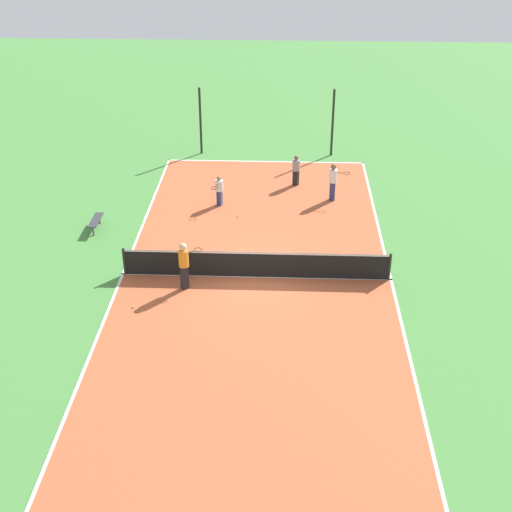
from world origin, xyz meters
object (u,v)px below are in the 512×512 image
object	(u,v)px
player_far_white	(219,189)
tennis_ball_far_baseline	(238,216)
player_center_orange	(184,262)
fence_post_back_left	(200,121)
tennis_net	(256,264)
tennis_ball_midcourt	(133,307)
player_near_white	(333,179)
player_baseline_gray	(296,169)
bench	(96,221)
fence_post_back_right	(333,123)

from	to	relation	value
player_far_white	tennis_ball_far_baseline	distance (m)	1.68
player_center_orange	fence_post_back_left	distance (m)	13.68
tennis_net	player_center_orange	bearing A→B (deg)	-160.39
player_far_white	player_center_orange	xyz separation A→B (m)	(-0.62, -7.14, 0.28)
tennis_net	tennis_ball_midcourt	bearing A→B (deg)	-151.37
tennis_net	player_far_white	bearing A→B (deg)	106.94
player_far_white	tennis_ball_far_baseline	bearing A→B (deg)	51.47
tennis_net	player_near_white	bearing A→B (deg)	65.60
player_near_white	tennis_ball_midcourt	world-z (taller)	player_near_white
tennis_net	tennis_ball_far_baseline	xyz separation A→B (m)	(-1.00, 5.03, -0.51)
player_far_white	player_near_white	bearing A→B (deg)	113.54
player_near_white	player_center_orange	distance (m)	9.75
player_near_white	tennis_net	bearing A→B (deg)	-110.16
player_center_orange	tennis_ball_far_baseline	bearing A→B (deg)	38.82
player_baseline_gray	tennis_net	bearing A→B (deg)	-70.81
bench	tennis_ball_midcourt	xyz separation A→B (m)	(2.69, -5.93, -0.33)
player_baseline_gray	tennis_ball_far_baseline	world-z (taller)	player_baseline_gray
player_center_orange	tennis_ball_midcourt	xyz separation A→B (m)	(-1.64, -1.37, -1.03)
bench	player_baseline_gray	xyz separation A→B (m)	(8.39, 5.01, 0.47)
player_center_orange	player_baseline_gray	bearing A→B (deg)	30.23
player_center_orange	fence_post_back_left	bearing A→B (deg)	56.96
tennis_ball_midcourt	tennis_net	bearing A→B (deg)	28.63
tennis_ball_midcourt	player_near_white	bearing A→B (deg)	51.65
fence_post_back_left	player_near_white	bearing A→B (deg)	-40.99
tennis_net	player_near_white	xyz separation A→B (m)	(3.18, 7.01, 0.46)
player_center_orange	fence_post_back_right	bearing A→B (deg)	29.66
player_near_white	player_center_orange	xyz separation A→B (m)	(-5.70, -7.90, 0.05)
player_near_white	player_far_white	size ratio (longest dim) A/B	1.25
bench	tennis_ball_far_baseline	bearing A→B (deg)	-76.79
player_far_white	player_center_orange	size ratio (longest dim) A/B	0.76
bench	tennis_net	bearing A→B (deg)	-118.05
player_near_white	fence_post_back_right	distance (m)	5.78
bench	tennis_ball_midcourt	distance (m)	6.52
tennis_ball_midcourt	fence_post_back_left	world-z (taller)	fence_post_back_left
bench	player_center_orange	distance (m)	6.32
player_near_white	tennis_ball_far_baseline	xyz separation A→B (m)	(-4.18, -1.98, -0.97)
fence_post_back_right	player_baseline_gray	bearing A→B (deg)	-114.86
player_far_white	fence_post_back_right	distance (m)	8.45
bench	player_near_white	size ratio (longest dim) A/B	0.80
tennis_net	player_baseline_gray	size ratio (longest dim) A/B	6.68
player_baseline_gray	fence_post_back_right	world-z (taller)	fence_post_back_right
bench	tennis_ball_far_baseline	world-z (taller)	bench
player_near_white	player_far_white	distance (m)	5.14
tennis_ball_far_baseline	tennis_ball_midcourt	distance (m)	7.95
player_far_white	player_baseline_gray	size ratio (longest dim) A/B	0.94
tennis_net	fence_post_back_left	xyz separation A→B (m)	(-3.42, 12.74, 1.19)
tennis_ball_midcourt	tennis_ball_far_baseline	bearing A→B (deg)	66.60
tennis_net	bench	size ratio (longest dim) A/B	7.05
player_far_white	player_center_orange	world-z (taller)	player_center_orange
player_far_white	fence_post_back_left	bearing A→B (deg)	-151.93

